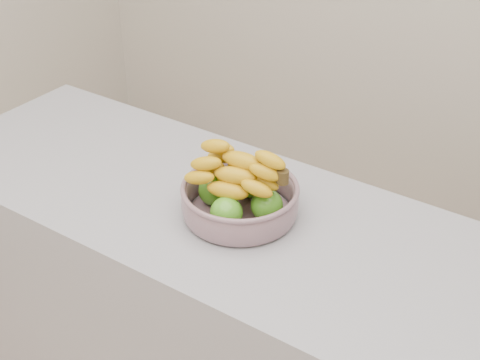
# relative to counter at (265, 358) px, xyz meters

# --- Properties ---
(counter) EXTENTS (2.00, 0.60, 0.90)m
(counter) POSITION_rel_counter_xyz_m (0.00, 0.00, 0.00)
(counter) COLOR #9F9EA7
(counter) RESTS_ON ground
(fruit_bowl) EXTENTS (0.29, 0.29, 0.18)m
(fruit_bowl) POSITION_rel_counter_xyz_m (-0.08, -0.00, 0.51)
(fruit_bowl) COLOR #8790A2
(fruit_bowl) RESTS_ON counter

